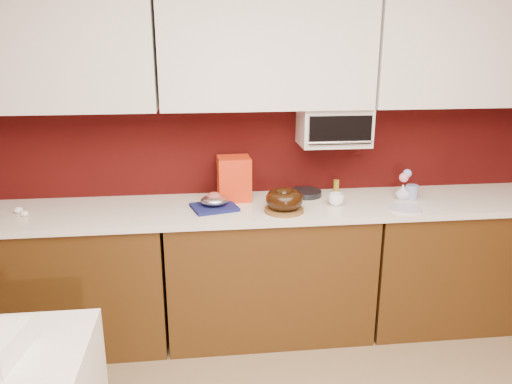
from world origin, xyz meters
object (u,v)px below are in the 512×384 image
Objects in this scene: toaster_oven at (334,126)px; foil_ham_nest at (214,200)px; blue_jar at (412,192)px; pandoro_box at (234,178)px; flower_vase at (403,191)px; coffee_mug at (336,198)px; bundt_cake at (284,199)px.

toaster_oven is 0.93m from foil_ham_nest.
toaster_oven reaches higher than blue_jar.
pandoro_box is 2.60× the size of flower_vase.
bundt_cake is at bearing -165.88° from coffee_mug.
flower_vase is at bearing -17.52° from toaster_oven.
toaster_oven reaches higher than pandoro_box.
bundt_cake is 0.84m from flower_vase.
toaster_oven is at bearing 39.38° from bundt_cake.
pandoro_box is (-0.29, 0.29, 0.06)m from bundt_cake.
toaster_oven reaches higher than coffee_mug.
flower_vase is at bearing 11.35° from bundt_cake.
foil_ham_nest is at bearing -177.29° from flower_vase.
foil_ham_nest is at bearing -129.75° from pandoro_box.
bundt_cake is 2.09× the size of flower_vase.
pandoro_box reaches higher than bundt_cake.
toaster_oven is at bearing -0.68° from pandoro_box.
foil_ham_nest is 1.79× the size of blue_jar.
bundt_cake is at bearing -170.00° from blue_jar.
foil_ham_nest is 1.25m from flower_vase.
pandoro_box reaches higher than foil_ham_nest.
toaster_oven is 0.74m from pandoro_box.
coffee_mug reaches higher than foil_ham_nest.
toaster_oven reaches higher than flower_vase.
foil_ham_nest is 1.31m from blue_jar.
bundt_cake is at bearing -14.06° from foil_ham_nest.
pandoro_box is at bearing 173.70° from flower_vase.
blue_jar is at bearing -16.68° from toaster_oven.
bundt_cake reaches higher than coffee_mug.
coffee_mug is at bearing 14.12° from bundt_cake.
bundt_cake reaches higher than foil_ham_nest.
coffee_mug is at bearing -19.79° from pandoro_box.
coffee_mug is 0.86× the size of flower_vase.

